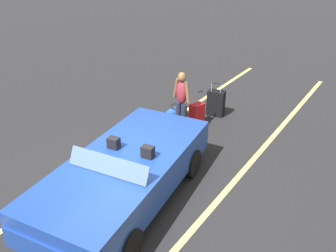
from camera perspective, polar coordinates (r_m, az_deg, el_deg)
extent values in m
plane|color=black|center=(6.94, -6.67, -11.74)|extent=(80.00, 80.00, 0.00)
cube|color=#EAE066|center=(7.66, -13.67, -8.19)|extent=(18.00, 0.12, 0.01)
cube|color=#EAE066|center=(6.28, 4.07, -16.66)|extent=(18.00, 0.12, 0.01)
cube|color=navy|center=(6.57, -6.96, -7.54)|extent=(4.32, 2.37, 0.64)
cube|color=navy|center=(5.77, -14.77, -15.66)|extent=(1.55, 1.85, 0.38)
cube|color=slate|center=(5.96, -9.85, -6.34)|extent=(0.42, 1.56, 0.31)
cube|color=black|center=(6.32, -3.35, -4.27)|extent=(0.19, 0.24, 0.22)
cube|color=black|center=(6.66, -8.93, -2.77)|extent=(0.19, 0.24, 0.22)
cylinder|color=black|center=(5.63, -6.66, -19.05)|extent=(0.63, 0.31, 0.60)
cylinder|color=black|center=(6.45, -19.32, -13.56)|extent=(0.63, 0.31, 0.60)
cylinder|color=black|center=(7.37, 3.86, -6.09)|extent=(0.63, 0.31, 0.60)
cylinder|color=black|center=(8.01, -6.91, -3.25)|extent=(0.63, 0.31, 0.60)
cube|color=black|center=(10.04, 7.88, 3.75)|extent=(0.36, 0.52, 0.74)
cube|color=black|center=(10.20, 8.12, 3.77)|extent=(0.09, 0.38, 0.41)
cylinder|color=gray|center=(9.82, 7.19, 6.38)|extent=(0.02, 0.02, 0.25)
cylinder|color=gray|center=(9.75, 8.67, 6.13)|extent=(0.02, 0.02, 0.25)
cylinder|color=black|center=(9.74, 7.98, 6.96)|extent=(0.07, 0.26, 0.03)
sphere|color=black|center=(10.14, 6.67, 1.90)|extent=(0.04, 0.04, 0.04)
sphere|color=black|center=(10.05, 8.48, 1.54)|extent=(0.04, 0.04, 0.04)
cube|color=red|center=(9.44, 4.76, 1.92)|extent=(0.44, 0.32, 0.62)
cube|color=maroon|center=(9.54, 4.18, 1.92)|extent=(0.32, 0.09, 0.34)
cylinder|color=gray|center=(9.12, 4.70, 4.39)|extent=(0.02, 0.02, 0.37)
cylinder|color=gray|center=(9.27, 5.64, 4.74)|extent=(0.02, 0.02, 0.37)
cylinder|color=black|center=(9.12, 5.23, 5.64)|extent=(0.22, 0.08, 0.03)
sphere|color=black|center=(9.42, 4.50, -0.09)|extent=(0.04, 0.04, 0.04)
sphere|color=black|center=(9.61, 5.66, 0.43)|extent=(0.04, 0.04, 0.04)
ellipsoid|color=#1E479E|center=(9.93, 1.47, 2.33)|extent=(0.69, 0.62, 0.30)
torus|color=black|center=(9.85, 1.49, 3.28)|extent=(0.52, 0.52, 0.02)
cylinder|color=#1E2338|center=(8.91, 2.61, 1.09)|extent=(0.18, 0.18, 0.82)
cylinder|color=#1E2338|center=(9.05, 1.75, 1.52)|extent=(0.18, 0.18, 0.82)
ellipsoid|color=maroon|center=(8.69, 2.26, 5.51)|extent=(0.29, 0.36, 0.60)
sphere|color=brown|center=(8.55, 2.31, 7.96)|extent=(0.21, 0.21, 0.21)
sphere|color=olive|center=(8.53, 2.32, 8.26)|extent=(0.18, 0.18, 0.18)
cylinder|color=brown|center=(8.53, 3.21, 5.53)|extent=(0.14, 0.21, 0.53)
cylinder|color=brown|center=(8.81, 1.36, 6.29)|extent=(0.14, 0.21, 0.53)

